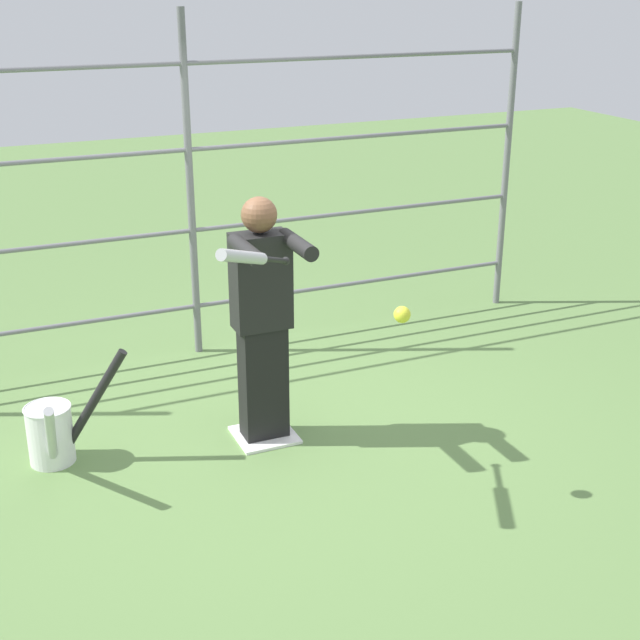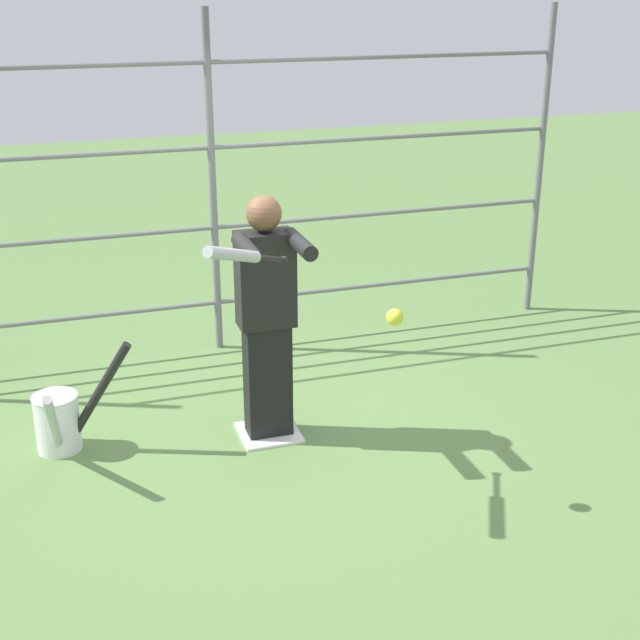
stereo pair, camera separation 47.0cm
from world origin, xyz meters
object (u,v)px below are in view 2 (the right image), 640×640
batter (267,312)px  bat_bucket (60,420)px  softball_in_flight (395,317)px  baseball_bat_swinging (240,255)px

batter → bat_bucket: batter is taller
batter → softball_in_flight: bearing=115.4°
batter → bat_bucket: size_ratio=2.15×
baseball_bat_swinging → softball_in_flight: bearing=162.4°
softball_in_flight → bat_bucket: size_ratio=0.12×
baseball_bat_swinging → bat_bucket: (1.02, -0.96, -1.31)m
baseball_bat_swinging → bat_bucket: baseball_bat_swinging is taller
softball_in_flight → baseball_bat_swinging: bearing=-17.6°
bat_bucket → baseball_bat_swinging: bearing=136.7°
baseball_bat_swinging → softball_in_flight: baseball_bat_swinging is taller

